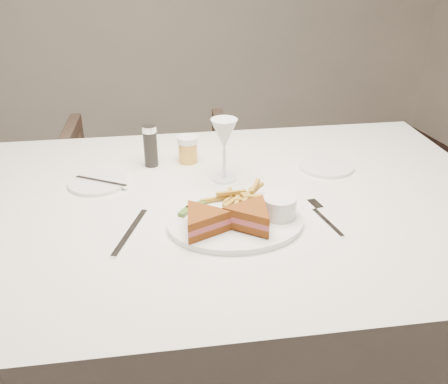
% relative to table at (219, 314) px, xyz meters
% --- Properties ---
extents(table, '(1.62, 1.19, 0.75)m').
position_rel_table_xyz_m(table, '(0.00, 0.00, 0.00)').
color(table, silver).
rests_on(table, ground).
extents(chair_far, '(0.80, 0.76, 0.72)m').
position_rel_table_xyz_m(chair_far, '(-0.09, 0.82, -0.02)').
color(chair_far, '#4B382E').
rests_on(chair_far, ground).
extents(table_setting, '(0.81, 0.63, 0.18)m').
position_rel_table_xyz_m(table_setting, '(0.01, -0.04, 0.41)').
color(table_setting, white).
rests_on(table_setting, table).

